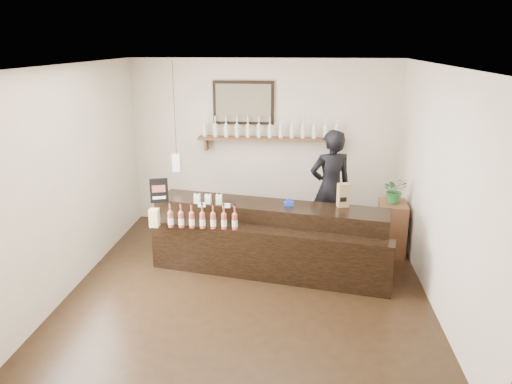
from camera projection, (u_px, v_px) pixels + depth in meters
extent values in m
plane|color=black|center=(249.00, 286.00, 6.50)|extent=(5.00, 5.00, 0.00)
plane|color=beige|center=(264.00, 143.00, 8.47)|extent=(4.50, 0.00, 4.50)
plane|color=beige|center=(213.00, 275.00, 3.71)|extent=(4.50, 0.00, 4.50)
plane|color=beige|center=(72.00, 179.00, 6.29)|extent=(0.00, 5.00, 5.00)
plane|color=beige|center=(438.00, 188.00, 5.89)|extent=(0.00, 5.00, 5.00)
plane|color=white|center=(248.00, 65.00, 5.68)|extent=(5.00, 5.00, 0.00)
cube|color=brown|center=(270.00, 139.00, 8.31)|extent=(2.40, 0.25, 0.04)
cube|color=brown|center=(206.00, 144.00, 8.47)|extent=(0.04, 0.20, 0.20)
cube|color=brown|center=(335.00, 147.00, 8.27)|extent=(0.04, 0.20, 0.20)
cube|color=black|center=(243.00, 103.00, 8.27)|extent=(1.02, 0.04, 0.72)
cube|color=#443A2B|center=(243.00, 103.00, 8.25)|extent=(0.92, 0.01, 0.62)
cube|color=white|center=(177.00, 162.00, 7.77)|extent=(0.12, 0.12, 0.28)
cylinder|color=black|center=(174.00, 108.00, 7.53)|extent=(0.01, 0.01, 1.41)
cylinder|color=silver|center=(205.00, 130.00, 8.37)|extent=(0.07, 0.07, 0.20)
cone|color=silver|center=(204.00, 123.00, 8.33)|extent=(0.07, 0.07, 0.05)
cylinder|color=silver|center=(204.00, 119.00, 8.32)|extent=(0.02, 0.02, 0.07)
cylinder|color=gold|center=(204.00, 117.00, 8.30)|extent=(0.03, 0.03, 0.02)
cylinder|color=white|center=(205.00, 132.00, 8.38)|extent=(0.07, 0.07, 0.09)
cylinder|color=silver|center=(215.00, 131.00, 8.35)|extent=(0.07, 0.07, 0.20)
cone|color=silver|center=(215.00, 123.00, 8.32)|extent=(0.07, 0.07, 0.05)
cylinder|color=silver|center=(215.00, 120.00, 8.30)|extent=(0.02, 0.02, 0.07)
cylinder|color=gold|center=(215.00, 117.00, 8.29)|extent=(0.03, 0.03, 0.02)
cylinder|color=white|center=(215.00, 132.00, 8.36)|extent=(0.07, 0.07, 0.09)
cylinder|color=silver|center=(226.00, 131.00, 8.34)|extent=(0.07, 0.07, 0.20)
cone|color=silver|center=(226.00, 123.00, 8.30)|extent=(0.07, 0.07, 0.05)
cylinder|color=silver|center=(226.00, 120.00, 8.28)|extent=(0.02, 0.02, 0.07)
cylinder|color=gold|center=(226.00, 117.00, 8.27)|extent=(0.03, 0.03, 0.02)
cylinder|color=white|center=(226.00, 132.00, 8.34)|extent=(0.07, 0.07, 0.09)
cylinder|color=silver|center=(237.00, 131.00, 8.32)|extent=(0.07, 0.07, 0.20)
cone|color=silver|center=(237.00, 123.00, 8.28)|extent=(0.07, 0.07, 0.05)
cylinder|color=silver|center=(237.00, 120.00, 8.27)|extent=(0.02, 0.02, 0.07)
cylinder|color=gold|center=(237.00, 117.00, 8.25)|extent=(0.03, 0.03, 0.02)
cylinder|color=white|center=(237.00, 132.00, 8.33)|extent=(0.07, 0.07, 0.09)
cylinder|color=silver|center=(248.00, 131.00, 8.30)|extent=(0.07, 0.07, 0.20)
cone|color=silver|center=(248.00, 124.00, 8.27)|extent=(0.07, 0.07, 0.05)
cylinder|color=silver|center=(248.00, 120.00, 8.25)|extent=(0.02, 0.02, 0.07)
cylinder|color=gold|center=(248.00, 117.00, 8.24)|extent=(0.03, 0.03, 0.02)
cylinder|color=white|center=(248.00, 132.00, 8.31)|extent=(0.07, 0.07, 0.09)
cylinder|color=silver|center=(259.00, 131.00, 8.29)|extent=(0.07, 0.07, 0.20)
cone|color=silver|center=(259.00, 124.00, 8.25)|extent=(0.07, 0.07, 0.05)
cylinder|color=silver|center=(259.00, 120.00, 8.23)|extent=(0.02, 0.02, 0.07)
cylinder|color=gold|center=(259.00, 117.00, 8.22)|extent=(0.03, 0.03, 0.02)
cylinder|color=white|center=(259.00, 133.00, 8.29)|extent=(0.07, 0.07, 0.09)
cylinder|color=silver|center=(270.00, 132.00, 8.27)|extent=(0.07, 0.07, 0.20)
cone|color=silver|center=(270.00, 124.00, 8.23)|extent=(0.07, 0.07, 0.05)
cylinder|color=silver|center=(270.00, 120.00, 8.22)|extent=(0.02, 0.02, 0.07)
cylinder|color=gold|center=(270.00, 117.00, 8.20)|extent=(0.03, 0.03, 0.02)
cylinder|color=white|center=(270.00, 133.00, 8.28)|extent=(0.07, 0.07, 0.09)
cylinder|color=silver|center=(281.00, 132.00, 8.26)|extent=(0.07, 0.07, 0.20)
cone|color=silver|center=(281.00, 124.00, 8.22)|extent=(0.07, 0.07, 0.05)
cylinder|color=silver|center=(281.00, 120.00, 8.20)|extent=(0.02, 0.02, 0.07)
cylinder|color=gold|center=(281.00, 118.00, 8.19)|extent=(0.03, 0.03, 0.02)
cylinder|color=white|center=(281.00, 133.00, 8.26)|extent=(0.07, 0.07, 0.09)
cylinder|color=silver|center=(292.00, 132.00, 8.24)|extent=(0.07, 0.07, 0.20)
cone|color=silver|center=(292.00, 124.00, 8.20)|extent=(0.07, 0.07, 0.05)
cylinder|color=silver|center=(292.00, 121.00, 8.18)|extent=(0.02, 0.02, 0.07)
cylinder|color=gold|center=(292.00, 118.00, 8.17)|extent=(0.03, 0.03, 0.02)
cylinder|color=white|center=(292.00, 133.00, 8.25)|extent=(0.07, 0.07, 0.09)
cylinder|color=silver|center=(303.00, 132.00, 8.22)|extent=(0.07, 0.07, 0.20)
cone|color=silver|center=(303.00, 124.00, 8.19)|extent=(0.07, 0.07, 0.05)
cylinder|color=silver|center=(303.00, 121.00, 8.17)|extent=(0.02, 0.02, 0.07)
cylinder|color=gold|center=(303.00, 118.00, 8.15)|extent=(0.03, 0.03, 0.02)
cylinder|color=white|center=(303.00, 133.00, 8.23)|extent=(0.07, 0.07, 0.09)
cylinder|color=silver|center=(314.00, 132.00, 8.21)|extent=(0.07, 0.07, 0.20)
cone|color=silver|center=(315.00, 125.00, 8.17)|extent=(0.07, 0.07, 0.05)
cylinder|color=silver|center=(315.00, 121.00, 8.15)|extent=(0.02, 0.02, 0.07)
cylinder|color=gold|center=(315.00, 118.00, 8.14)|extent=(0.03, 0.03, 0.02)
cylinder|color=white|center=(314.00, 133.00, 8.21)|extent=(0.07, 0.07, 0.09)
cylinder|color=silver|center=(325.00, 132.00, 8.19)|extent=(0.07, 0.07, 0.20)
cone|color=silver|center=(326.00, 125.00, 8.15)|extent=(0.07, 0.07, 0.05)
cylinder|color=silver|center=(326.00, 121.00, 8.14)|extent=(0.02, 0.02, 0.07)
cylinder|color=gold|center=(326.00, 118.00, 8.12)|extent=(0.03, 0.03, 0.02)
cylinder|color=white|center=(325.00, 134.00, 8.20)|extent=(0.07, 0.07, 0.09)
cylinder|color=silver|center=(337.00, 133.00, 8.17)|extent=(0.07, 0.07, 0.20)
cone|color=silver|center=(337.00, 125.00, 8.14)|extent=(0.07, 0.07, 0.05)
cylinder|color=silver|center=(337.00, 121.00, 8.12)|extent=(0.02, 0.02, 0.07)
cylinder|color=gold|center=(337.00, 118.00, 8.11)|extent=(0.03, 0.03, 0.02)
cylinder|color=white|center=(337.00, 134.00, 8.18)|extent=(0.07, 0.07, 0.09)
cube|color=black|center=(269.00, 235.00, 7.01)|extent=(3.30, 1.19, 0.91)
cube|color=black|center=(267.00, 254.00, 6.63)|extent=(3.25, 0.91, 0.69)
cube|color=white|center=(202.00, 205.00, 6.75)|extent=(0.10, 0.04, 0.05)
cube|color=white|center=(226.00, 206.00, 6.72)|extent=(0.10, 0.04, 0.05)
cube|color=#D0B97F|center=(155.00, 222.00, 6.65)|extent=(0.12, 0.12, 0.12)
cube|color=#D0B97F|center=(154.00, 214.00, 6.61)|extent=(0.12, 0.12, 0.12)
cube|color=silver|center=(197.00, 199.00, 6.90)|extent=(0.08, 0.08, 0.13)
cube|color=beige|center=(197.00, 200.00, 6.86)|extent=(0.07, 0.00, 0.06)
cylinder|color=black|center=(197.00, 193.00, 6.88)|extent=(0.02, 0.02, 0.03)
cube|color=silver|center=(208.00, 199.00, 6.89)|extent=(0.08, 0.08, 0.13)
cube|color=beige|center=(208.00, 200.00, 6.85)|extent=(0.07, 0.00, 0.06)
cylinder|color=black|center=(208.00, 194.00, 6.87)|extent=(0.02, 0.02, 0.03)
cube|color=silver|center=(219.00, 199.00, 6.88)|extent=(0.08, 0.08, 0.13)
cube|color=beige|center=(219.00, 200.00, 6.84)|extent=(0.07, 0.00, 0.06)
cylinder|color=black|center=(219.00, 194.00, 6.85)|extent=(0.02, 0.02, 0.03)
cylinder|color=#9E4335|center=(171.00, 220.00, 6.62)|extent=(0.07, 0.07, 0.20)
cone|color=#9E4335|center=(170.00, 211.00, 6.58)|extent=(0.07, 0.07, 0.05)
cylinder|color=#9E4335|center=(170.00, 206.00, 6.56)|extent=(0.02, 0.02, 0.07)
cylinder|color=black|center=(170.00, 203.00, 6.55)|extent=(0.03, 0.03, 0.02)
cylinder|color=white|center=(171.00, 221.00, 6.62)|extent=(0.07, 0.07, 0.09)
cylinder|color=#9E4335|center=(181.00, 220.00, 6.60)|extent=(0.07, 0.07, 0.20)
cone|color=#9E4335|center=(181.00, 211.00, 6.57)|extent=(0.07, 0.07, 0.05)
cylinder|color=#9E4335|center=(181.00, 207.00, 6.55)|extent=(0.02, 0.02, 0.07)
cylinder|color=black|center=(180.00, 203.00, 6.54)|extent=(0.03, 0.03, 0.02)
cylinder|color=white|center=(181.00, 221.00, 6.61)|extent=(0.07, 0.07, 0.09)
cylinder|color=#9E4335|center=(192.00, 220.00, 6.59)|extent=(0.07, 0.07, 0.20)
cone|color=#9E4335|center=(191.00, 211.00, 6.56)|extent=(0.07, 0.07, 0.05)
cylinder|color=#9E4335|center=(191.00, 207.00, 6.54)|extent=(0.02, 0.02, 0.07)
cylinder|color=black|center=(191.00, 204.00, 6.52)|extent=(0.03, 0.03, 0.02)
cylinder|color=white|center=(192.00, 222.00, 6.60)|extent=(0.07, 0.07, 0.09)
cylinder|color=#9E4335|center=(202.00, 221.00, 6.58)|extent=(0.07, 0.07, 0.20)
cone|color=#9E4335|center=(202.00, 212.00, 6.54)|extent=(0.07, 0.07, 0.05)
cylinder|color=#9E4335|center=(202.00, 207.00, 6.52)|extent=(0.02, 0.02, 0.07)
cylinder|color=black|center=(202.00, 204.00, 6.51)|extent=(0.03, 0.03, 0.02)
cylinder|color=white|center=(203.00, 222.00, 6.59)|extent=(0.07, 0.07, 0.09)
cylinder|color=#9E4335|center=(213.00, 221.00, 6.57)|extent=(0.07, 0.07, 0.20)
cone|color=#9E4335|center=(213.00, 212.00, 6.53)|extent=(0.07, 0.07, 0.05)
cylinder|color=#9E4335|center=(213.00, 208.00, 6.51)|extent=(0.02, 0.02, 0.07)
cylinder|color=black|center=(213.00, 204.00, 6.50)|extent=(0.03, 0.03, 0.02)
cylinder|color=white|center=(213.00, 222.00, 6.57)|extent=(0.07, 0.07, 0.09)
cylinder|color=#9E4335|center=(224.00, 221.00, 6.55)|extent=(0.07, 0.07, 0.20)
cone|color=#9E4335|center=(224.00, 212.00, 6.52)|extent=(0.07, 0.07, 0.05)
cylinder|color=#9E4335|center=(224.00, 208.00, 6.50)|extent=(0.02, 0.02, 0.07)
cylinder|color=black|center=(224.00, 204.00, 6.49)|extent=(0.03, 0.03, 0.02)
cylinder|color=white|center=(224.00, 223.00, 6.56)|extent=(0.07, 0.07, 0.09)
cylinder|color=#9E4335|center=(235.00, 222.00, 6.54)|extent=(0.07, 0.07, 0.20)
cone|color=#9E4335|center=(235.00, 213.00, 6.50)|extent=(0.07, 0.07, 0.05)
cylinder|color=#9E4335|center=(235.00, 208.00, 6.49)|extent=(0.02, 0.02, 0.07)
cylinder|color=black|center=(235.00, 205.00, 6.47)|extent=(0.03, 0.03, 0.02)
cylinder|color=white|center=(235.00, 223.00, 6.55)|extent=(0.07, 0.07, 0.09)
cube|color=black|center=(159.00, 191.00, 6.89)|extent=(0.24, 0.09, 0.35)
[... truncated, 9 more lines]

